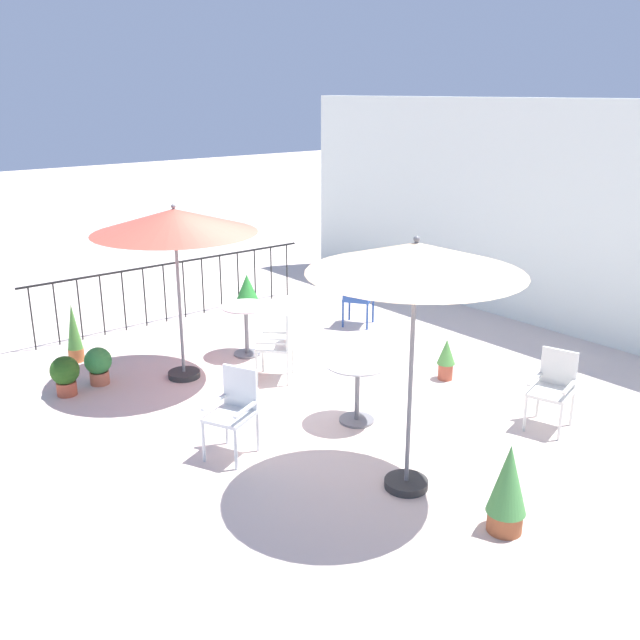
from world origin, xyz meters
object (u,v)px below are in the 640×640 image
at_px(patio_chair_2, 554,385).
at_px(potted_plant_3, 65,374).
at_px(patio_chair_1, 281,340).
at_px(potted_plant_5, 98,364).
at_px(patio_umbrella_0, 174,223).
at_px(potted_plant_1, 508,487).
at_px(potted_plant_0, 446,358).
at_px(cafe_table_0, 246,321).
at_px(potted_plant_2, 247,291).
at_px(cafe_table_1, 357,381).
at_px(patio_chair_3, 234,406).
at_px(patio_chair_0, 357,296).
at_px(potted_plant_4, 74,333).
at_px(patio_umbrella_1, 416,261).

height_order(patio_chair_2, potted_plant_3, patio_chair_2).
relative_size(patio_chair_1, potted_plant_5, 1.93).
distance_m(patio_umbrella_0, potted_plant_1, 5.34).
bearing_deg(patio_chair_1, potted_plant_0, 50.76).
bearing_deg(cafe_table_0, patio_chair_2, 19.26).
bearing_deg(potted_plant_2, potted_plant_0, 4.06).
bearing_deg(potted_plant_3, cafe_table_1, 39.20).
bearing_deg(potted_plant_5, patio_chair_3, 7.99).
bearing_deg(patio_chair_1, patio_chair_0, 114.28).
distance_m(patio_umbrella_0, potted_plant_3, 2.42).
xyz_separation_m(patio_umbrella_0, potted_plant_5, (-0.51, -1.00, -1.87)).
xyz_separation_m(patio_chair_0, patio_chair_1, (1.05, -2.34, 0.05)).
height_order(patio_chair_2, potted_plant_1, patio_chair_2).
xyz_separation_m(patio_umbrella_0, potted_plant_0, (2.34, 2.76, -1.84)).
relative_size(patio_chair_3, potted_plant_3, 1.82).
distance_m(patio_chair_3, potted_plant_4, 3.83).
height_order(patio_chair_2, patio_chair_3, patio_chair_3).
bearing_deg(cafe_table_0, potted_plant_5, -98.89).
bearing_deg(potted_plant_2, patio_chair_0, 24.98).
height_order(patio_umbrella_0, potted_plant_1, patio_umbrella_0).
relative_size(patio_chair_3, potted_plant_1, 1.12).
bearing_deg(patio_chair_3, potted_plant_4, -175.22).
xyz_separation_m(patio_chair_0, patio_chair_2, (4.21, -0.71, 0.00)).
distance_m(patio_chair_0, patio_chair_3, 4.64).
bearing_deg(potted_plant_1, patio_chair_1, 172.74).
bearing_deg(potted_plant_3, potted_plant_0, 56.86).
distance_m(cafe_table_0, potted_plant_2, 2.31).
height_order(patio_umbrella_1, potted_plant_0, patio_umbrella_1).
relative_size(cafe_table_0, patio_chair_1, 0.78).
xyz_separation_m(patio_chair_2, potted_plant_0, (-1.73, 0.12, -0.21)).
relative_size(cafe_table_0, potted_plant_1, 0.90).
bearing_deg(patio_chair_3, patio_chair_2, 61.14).
bearing_deg(patio_chair_2, patio_chair_1, -152.70).
distance_m(patio_chair_2, patio_chair_3, 3.71).
relative_size(patio_umbrella_1, patio_chair_0, 2.88).
relative_size(cafe_table_1, potted_plant_0, 1.33).
bearing_deg(patio_umbrella_1, cafe_table_1, 156.77).
height_order(patio_chair_0, potted_plant_4, patio_chair_0).
relative_size(patio_chair_3, potted_plant_0, 1.67).
height_order(cafe_table_0, cafe_table_1, cafe_table_0).
bearing_deg(cafe_table_1, potted_plant_4, -155.37).
bearing_deg(potted_plant_1, potted_plant_0, 139.91).
distance_m(patio_chair_1, potted_plant_2, 3.33).
bearing_deg(cafe_table_0, patio_chair_1, -7.75).
bearing_deg(patio_umbrella_1, patio_chair_2, 87.21).
relative_size(patio_umbrella_1, potted_plant_0, 4.42).
distance_m(patio_umbrella_1, patio_chair_3, 2.61).
bearing_deg(patio_chair_1, potted_plant_2, 154.52).
distance_m(patio_chair_1, potted_plant_0, 2.27).
relative_size(patio_umbrella_1, patio_chair_1, 2.57).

